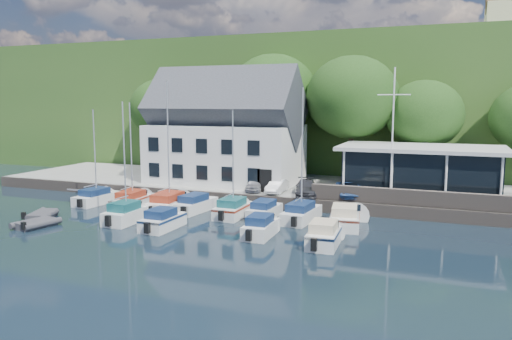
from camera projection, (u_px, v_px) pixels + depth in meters
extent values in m
plane|color=black|center=(218.00, 244.00, 30.92)|extent=(180.00, 180.00, 0.00)
cube|color=#9B9B95|center=(298.00, 190.00, 47.01)|extent=(60.00, 13.00, 1.00)
cube|color=#5F544C|center=(275.00, 203.00, 41.00)|extent=(60.00, 0.30, 1.00)
cube|color=#2F5620|center=(371.00, 105.00, 87.05)|extent=(160.00, 75.00, 16.00)
cube|color=#5A6733|center=(423.00, 60.00, 90.44)|extent=(50.00, 30.00, 0.30)
cube|color=#5F544C|center=(430.00, 199.00, 36.92)|extent=(18.00, 0.50, 1.20)
imported|color=#AFAFB4|center=(255.00, 184.00, 43.51)|extent=(1.92, 3.57, 1.16)
imported|color=silver|center=(277.00, 186.00, 42.64)|extent=(1.18, 3.35, 1.10)
imported|color=#323338|center=(306.00, 188.00, 41.55)|extent=(2.80, 4.61, 1.25)
imported|color=#2D4F8A|center=(350.00, 189.00, 40.75)|extent=(2.66, 4.23, 1.35)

